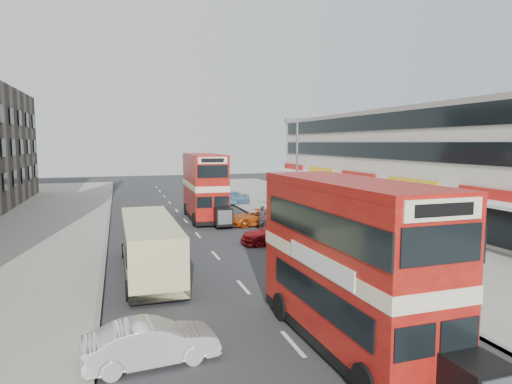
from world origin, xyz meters
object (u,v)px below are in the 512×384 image
object	(u,v)px
street_lamp	(296,167)
pedestrian_far	(281,200)
car_left_front	(151,343)
car_right_b	(257,217)
car_right_a	(277,233)
car_right_c	(228,198)
bus_main	(350,263)
coach	(150,245)
pedestrian_near	(344,234)
bus_second	(205,186)
cyclist	(263,225)

from	to	relation	value
street_lamp	pedestrian_far	distance (m)	11.39
pedestrian_far	car_left_front	bearing A→B (deg)	-149.52
car_right_b	car_right_a	bearing A→B (deg)	-9.63
car_right_c	pedestrian_far	distance (m)	6.86
bus_main	car_right_a	world-z (taller)	bus_main
coach	pedestrian_far	bearing A→B (deg)	51.83
car_left_front	car_right_c	size ratio (longest dim) A/B	0.89
street_lamp	pedestrian_near	xyz separation A→B (m)	(1.04, -5.14, -3.74)
bus_main	pedestrian_near	xyz separation A→B (m)	(5.91, 11.48, -1.67)
car_left_front	car_right_b	xyz separation A→B (m)	(9.51, 20.45, 0.00)
street_lamp	pedestrian_far	xyz separation A→B (m)	(2.76, 10.42, -3.69)
car_left_front	bus_second	bearing A→B (deg)	-20.57
pedestrian_far	street_lamp	bearing A→B (deg)	-136.88
street_lamp	bus_second	world-z (taller)	street_lamp
car_right_a	bus_second	bearing A→B (deg)	-165.25
car_right_a	cyclist	xyz separation A→B (m)	(0.01, 3.12, -0.03)
bus_main	car_right_c	xyz separation A→B (m)	(3.89, 32.78, -1.96)
car_right_a	bus_main	bearing A→B (deg)	-10.93
bus_main	cyclist	xyz separation A→B (m)	(2.82, 17.68, -2.05)
car_right_b	cyclist	size ratio (longest dim) A/B	2.32
street_lamp	car_right_c	distance (m)	16.69
bus_second	cyclist	size ratio (longest dim) A/B	4.87
street_lamp	car_left_front	size ratio (longest dim) A/B	2.08
bus_main	car_right_a	xyz separation A→B (m)	(2.81, 14.56, -2.01)
pedestrian_near	coach	bearing A→B (deg)	-16.32
car_right_c	pedestrian_near	size ratio (longest dim) A/B	2.48
car_left_front	car_right_c	world-z (taller)	car_right_c
coach	cyclist	world-z (taller)	coach
pedestrian_far	cyclist	world-z (taller)	pedestrian_far
car_right_a	car_right_b	size ratio (longest dim) A/B	1.04
bus_second	pedestrian_near	xyz separation A→B (m)	(5.86, -13.59, -1.76)
bus_main	pedestrian_near	bearing A→B (deg)	-119.10
pedestrian_near	cyclist	bearing A→B (deg)	-87.62
pedestrian_near	car_right_b	bearing A→B (deg)	-99.38
car_right_a	pedestrian_far	world-z (taller)	pedestrian_far
pedestrian_near	pedestrian_far	world-z (taller)	pedestrian_far
car_right_b	pedestrian_far	world-z (taller)	pedestrian_far
car_right_b	pedestrian_far	xyz separation A→B (m)	(4.22, 5.97, 0.45)
cyclist	pedestrian_near	bearing A→B (deg)	-59.46
bus_main	pedestrian_far	world-z (taller)	bus_main
bus_second	cyclist	xyz separation A→B (m)	(2.78, -7.38, -2.14)
street_lamp	pedestrian_near	world-z (taller)	street_lamp
car_right_c	cyclist	xyz separation A→B (m)	(-1.07, -15.10, -0.09)
bus_main	car_left_front	distance (m)	6.48
bus_main	bus_second	bearing A→B (deg)	-91.97
bus_main	car_right_b	world-z (taller)	bus_main
street_lamp	car_right_b	world-z (taller)	street_lamp
coach	car_left_front	size ratio (longest dim) A/B	2.44
bus_second	car_right_c	world-z (taller)	bus_second
car_right_c	pedestrian_far	world-z (taller)	pedestrian_far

